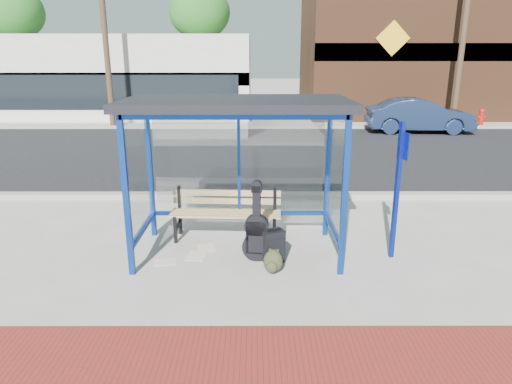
{
  "coord_description": "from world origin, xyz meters",
  "views": [
    {
      "loc": [
        0.27,
        -6.73,
        3.01
      ],
      "look_at": [
        0.29,
        0.2,
        0.95
      ],
      "focal_mm": 32.0,
      "sensor_mm": 36.0,
      "label": 1
    }
  ],
  "objects_px": {
    "bench": "(226,210)",
    "fire_hydrant": "(481,117)",
    "parked_car": "(419,116)",
    "suitcase": "(274,246)",
    "backpack": "(273,262)",
    "guitar_bag": "(257,233)"
  },
  "relations": [
    {
      "from": "guitar_bag",
      "to": "fire_hydrant",
      "type": "xyz_separation_m",
      "value": [
        10.05,
        13.91,
        -0.0
      ]
    },
    {
      "from": "guitar_bag",
      "to": "parked_car",
      "type": "xyz_separation_m",
      "value": [
        6.7,
        12.29,
        0.26
      ]
    },
    {
      "from": "fire_hydrant",
      "to": "parked_car",
      "type": "bearing_deg",
      "value": -154.16
    },
    {
      "from": "parked_car",
      "to": "backpack",
      "type": "bearing_deg",
      "value": 156.73
    },
    {
      "from": "guitar_bag",
      "to": "suitcase",
      "type": "relative_size",
      "value": 2.17
    },
    {
      "from": "suitcase",
      "to": "backpack",
      "type": "xyz_separation_m",
      "value": [
        -0.02,
        -0.35,
        -0.09
      ]
    },
    {
      "from": "backpack",
      "to": "fire_hydrant",
      "type": "distance_m",
      "value": 17.38
    },
    {
      "from": "bench",
      "to": "fire_hydrant",
      "type": "xyz_separation_m",
      "value": [
        10.57,
        13.01,
        -0.06
      ]
    },
    {
      "from": "bench",
      "to": "parked_car",
      "type": "height_order",
      "value": "parked_car"
    },
    {
      "from": "bench",
      "to": "parked_car",
      "type": "xyz_separation_m",
      "value": [
        7.22,
        11.39,
        0.2
      ]
    },
    {
      "from": "bench",
      "to": "backpack",
      "type": "bearing_deg",
      "value": -57.44
    },
    {
      "from": "guitar_bag",
      "to": "parked_car",
      "type": "height_order",
      "value": "parked_car"
    },
    {
      "from": "backpack",
      "to": "parked_car",
      "type": "distance_m",
      "value": 14.28
    },
    {
      "from": "bench",
      "to": "fire_hydrant",
      "type": "distance_m",
      "value": 16.76
    },
    {
      "from": "guitar_bag",
      "to": "fire_hydrant",
      "type": "distance_m",
      "value": 17.16
    },
    {
      "from": "suitcase",
      "to": "parked_car",
      "type": "bearing_deg",
      "value": 41.47
    },
    {
      "from": "bench",
      "to": "guitar_bag",
      "type": "distance_m",
      "value": 1.04
    },
    {
      "from": "backpack",
      "to": "fire_hydrant",
      "type": "height_order",
      "value": "fire_hydrant"
    },
    {
      "from": "bench",
      "to": "suitcase",
      "type": "height_order",
      "value": "bench"
    },
    {
      "from": "backpack",
      "to": "fire_hydrant",
      "type": "xyz_separation_m",
      "value": [
        9.82,
        14.34,
        0.27
      ]
    },
    {
      "from": "parked_car",
      "to": "fire_hydrant",
      "type": "height_order",
      "value": "parked_car"
    },
    {
      "from": "backpack",
      "to": "bench",
      "type": "bearing_deg",
      "value": 130.71
    }
  ]
}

